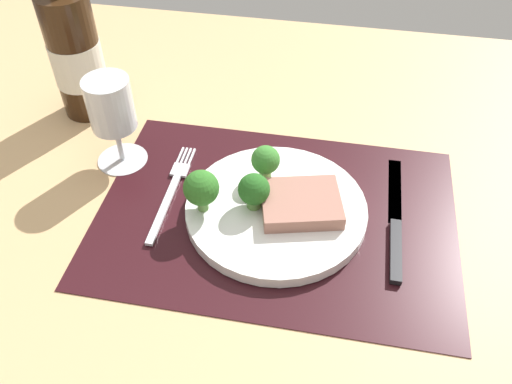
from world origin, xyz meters
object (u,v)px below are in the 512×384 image
object	(u,v)px
wine_bottle	(76,54)
fork	(171,191)
plate	(276,209)
knife	(395,225)
steak	(301,201)
wine_glass	(111,110)

from	to	relation	value
wine_bottle	fork	bearing A→B (deg)	-41.20
fork	wine_bottle	xyz separation A→B (cm)	(-19.27, 16.87, 9.83)
plate	knife	xyz separation A→B (cm)	(15.80, 0.53, -0.50)
plate	knife	size ratio (longest dim) A/B	1.05
steak	fork	xyz separation A→B (cm)	(-18.30, 0.99, -2.36)
plate	steak	world-z (taller)	steak
plate	steak	xyz separation A→B (cm)	(3.26, 0.43, 1.81)
plate	fork	size ratio (longest dim) A/B	1.26
knife	wine_bottle	size ratio (longest dim) A/B	0.80
steak	wine_bottle	bearing A→B (deg)	154.57
plate	wine_glass	xyz separation A→B (cm)	(-24.33, 6.98, 8.02)
knife	wine_glass	distance (cm)	41.54
fork	wine_glass	world-z (taller)	wine_glass
knife	wine_glass	world-z (taller)	wine_glass
knife	wine_glass	size ratio (longest dim) A/B	1.65
knife	wine_glass	bearing A→B (deg)	169.04
fork	knife	distance (cm)	30.86
steak	fork	bearing A→B (deg)	176.89
steak	knife	xyz separation A→B (cm)	(12.55, 0.10, -2.30)
wine_glass	plate	bearing A→B (deg)	-16.01
wine_bottle	steak	bearing A→B (deg)	-25.43
knife	plate	bearing A→B (deg)	-179.91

